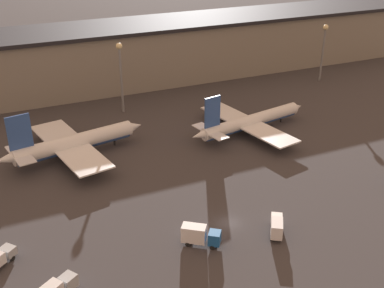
{
  "coord_description": "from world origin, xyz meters",
  "views": [
    {
      "loc": [
        -37.8,
        -66.66,
        54.06
      ],
      "look_at": [
        2.78,
        23.3,
        6.0
      ],
      "focal_mm": 45.0,
      "sensor_mm": 36.0,
      "label": 1
    }
  ],
  "objects_px": {
    "airplane_0": "(73,143)",
    "service_vehicle_4": "(199,235)",
    "airplane_1": "(250,122)",
    "service_vehicle_2": "(277,226)"
  },
  "relations": [
    {
      "from": "airplane_1",
      "to": "service_vehicle_2",
      "type": "xyz_separation_m",
      "value": [
        -18.88,
        -41.82,
        -1.14
      ]
    },
    {
      "from": "airplane_0",
      "to": "airplane_1",
      "type": "height_order",
      "value": "airplane_0"
    },
    {
      "from": "airplane_0",
      "to": "service_vehicle_2",
      "type": "distance_m",
      "value": 54.37
    },
    {
      "from": "airplane_0",
      "to": "airplane_1",
      "type": "xyz_separation_m",
      "value": [
        46.27,
        -5.13,
        -0.46
      ]
    },
    {
      "from": "airplane_0",
      "to": "service_vehicle_4",
      "type": "relative_size",
      "value": 5.39
    },
    {
      "from": "airplane_0",
      "to": "service_vehicle_2",
      "type": "xyz_separation_m",
      "value": [
        27.39,
        -46.95,
        -1.6
      ]
    },
    {
      "from": "airplane_1",
      "to": "service_vehicle_4",
      "type": "xyz_separation_m",
      "value": [
        -33.05,
        -38.63,
        -0.93
      ]
    },
    {
      "from": "airplane_0",
      "to": "service_vehicle_4",
      "type": "bearing_deg",
      "value": -83.96
    },
    {
      "from": "airplane_1",
      "to": "airplane_0",
      "type": "bearing_deg",
      "value": 162.91
    },
    {
      "from": "airplane_1",
      "to": "service_vehicle_2",
      "type": "distance_m",
      "value": 45.9
    }
  ]
}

